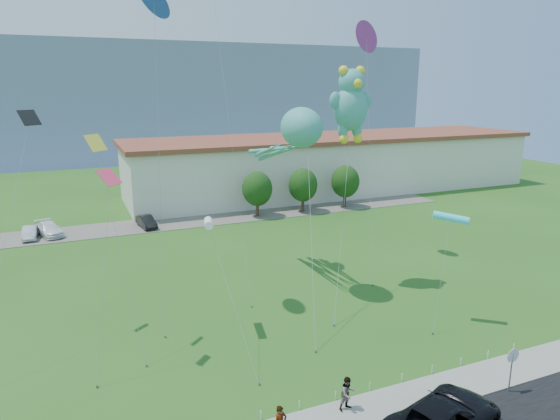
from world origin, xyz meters
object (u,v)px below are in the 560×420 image
object	(u,v)px
parked_car_black	(146,221)
teddy_bear_kite	(351,103)
pedestrian_right	(348,393)
suv	(443,418)
stop_sign	(512,360)
parked_car_silver	(30,232)
parked_car_white	(49,229)
warehouse	(335,163)
octopus_kite	(293,137)

from	to	relation	value
parked_car_black	teddy_bear_kite	xyz separation A→B (m)	(12.28, -22.26, 13.36)
pedestrian_right	suv	bearing A→B (deg)	-56.54
stop_sign	parked_car_silver	xyz separation A→B (m)	(-24.13, 38.87, -1.19)
parked_car_white	teddy_bear_kite	distance (m)	34.58
parked_car_black	teddy_bear_kite	size ratio (longest dim) A/B	0.23
teddy_bear_kite	parked_car_white	bearing A→B (deg)	133.81
warehouse	octopus_kite	bearing A→B (deg)	-124.00
warehouse	stop_sign	distance (m)	51.00
parked_car_silver	octopus_kite	size ratio (longest dim) A/B	0.24
parked_car_silver	parked_car_black	xyz separation A→B (m)	(11.62, -0.41, 0.03)
pedestrian_right	octopus_kite	distance (m)	19.12
suv	teddy_bear_kite	world-z (taller)	teddy_bear_kite
octopus_kite	teddy_bear_kite	world-z (taller)	teddy_bear_kite
warehouse	parked_car_silver	world-z (taller)	warehouse
parked_car_black	warehouse	bearing A→B (deg)	9.84
warehouse	teddy_bear_kite	distance (m)	37.45
pedestrian_right	parked_car_black	world-z (taller)	pedestrian_right
parked_car_silver	parked_car_black	world-z (taller)	parked_car_black
warehouse	suv	xyz separation A→B (m)	(-21.90, -49.50, -3.19)
teddy_bear_kite	suv	bearing A→B (deg)	-106.46
warehouse	parked_car_black	size ratio (longest dim) A/B	15.57
suv	parked_car_white	world-z (taller)	suv
parked_car_white	octopus_kite	size ratio (longest dim) A/B	0.30
warehouse	parked_car_black	distance (m)	30.79
parked_car_black	pedestrian_right	bearing A→B (deg)	-92.32
warehouse	stop_sign	xyz separation A→B (m)	(-16.50, -48.21, -2.26)
warehouse	teddy_bear_kite	size ratio (longest dim) A/B	3.65
warehouse	parked_car_white	distance (m)	39.99
octopus_kite	parked_car_white	bearing A→B (deg)	129.27
parked_car_white	suv	bearing A→B (deg)	-84.73
warehouse	parked_car_white	bearing A→B (deg)	-166.99
pedestrian_right	parked_car_silver	size ratio (longest dim) A/B	0.45
parked_car_silver	pedestrian_right	bearing A→B (deg)	-65.33
parked_car_silver	teddy_bear_kite	size ratio (longest dim) A/B	0.22
stop_sign	teddy_bear_kite	distance (m)	20.28
parked_car_silver	octopus_kite	xyz separation A→B (m)	(19.77, -21.60, 10.96)
parked_car_black	suv	bearing A→B (deg)	-88.59
suv	parked_car_silver	bearing A→B (deg)	9.37
parked_car_silver	teddy_bear_kite	xyz separation A→B (m)	(23.90, -22.66, 13.39)
teddy_bear_kite	stop_sign	bearing A→B (deg)	-89.18
parked_car_white	octopus_kite	bearing A→B (deg)	-68.13
parked_car_silver	octopus_kite	world-z (taller)	octopus_kite
pedestrian_right	parked_car_silver	world-z (taller)	pedestrian_right
teddy_bear_kite	warehouse	bearing A→B (deg)	62.40
octopus_kite	teddy_bear_kite	xyz separation A→B (m)	(4.13, -1.06, 2.43)
parked_car_white	pedestrian_right	bearing A→B (deg)	-86.93
stop_sign	parked_car_silver	world-z (taller)	stop_sign
pedestrian_right	parked_car_white	size ratio (longest dim) A/B	0.36
parked_car_white	parked_car_black	bearing A→B (deg)	-21.89
suv	parked_car_white	xyz separation A→B (m)	(-16.92, 40.53, -0.19)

